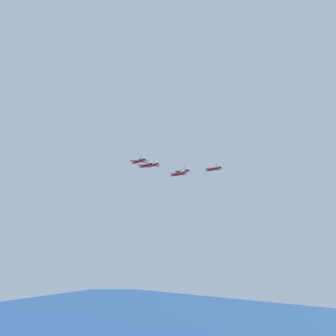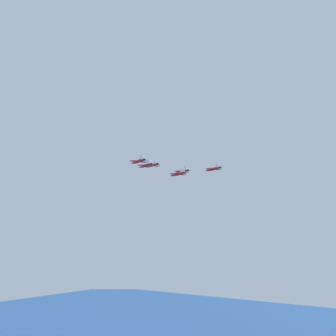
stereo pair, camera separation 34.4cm
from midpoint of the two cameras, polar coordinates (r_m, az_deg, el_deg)
name	(u,v)px [view 2 (the right image)]	position (r m, az deg, el deg)	size (l,w,h in m)	color
jet_lead	(151,165)	(240.94, -2.15, 0.35)	(13.90, 9.16, 3.06)	red
jet_left_wingman	(145,166)	(223.79, -2.98, 0.32)	(13.56, 8.94, 2.99)	red
jet_right_wingman	(181,171)	(235.00, 1.80, -0.46)	(13.37, 8.82, 2.95)	red
jet_left_outer	(138,161)	(207.03, -3.95, 0.87)	(13.42, 8.83, 2.95)	red
jet_right_outer	(213,169)	(230.95, 5.91, -0.13)	(13.61, 9.00, 3.01)	red
jet_slot_rear	(177,174)	(217.52, 1.26, -0.81)	(13.39, 8.85, 2.96)	red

